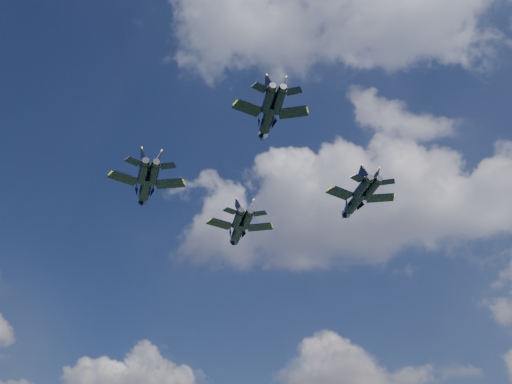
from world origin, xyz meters
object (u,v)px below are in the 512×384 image
object	(u,v)px
jet_right	(355,202)
jet_left	(145,188)
jet_slot	(268,119)
jet_lead	(238,231)

from	to	relation	value
jet_right	jet_left	bearing A→B (deg)	177.22
jet_slot	jet_left	bearing A→B (deg)	129.41
jet_lead	jet_left	xyz separation A→B (m)	(-8.02, -23.16, -1.24)
jet_left	jet_right	xyz separation A→B (m)	(32.35, 19.00, 1.16)
jet_lead	jet_right	distance (m)	24.68
jet_right	jet_slot	distance (m)	29.86
jet_left	jet_right	size ratio (longest dim) A/B	1.00
jet_lead	jet_left	bearing A→B (deg)	-139.24
jet_lead	jet_slot	size ratio (longest dim) A/B	1.16
jet_lead	jet_right	xyz separation A→B (m)	(24.33, -4.16, -0.09)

